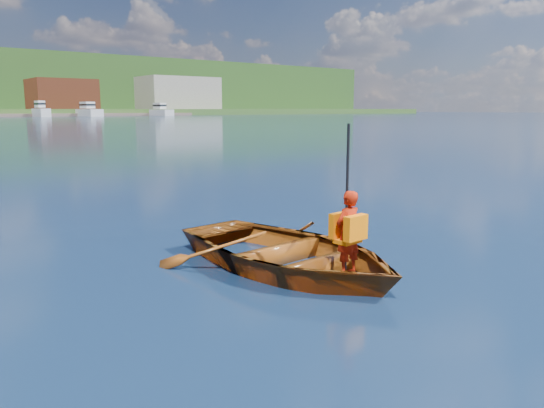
# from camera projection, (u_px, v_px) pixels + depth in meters

# --- Properties ---
(ground) EXTENTS (600.00, 600.00, 0.00)m
(ground) POSITION_uv_depth(u_px,v_px,m) (311.00, 239.00, 8.59)
(ground) COLOR #0F203B
(ground) RESTS_ON ground
(rowboat) EXTENTS (2.81, 3.75, 0.74)m
(rowboat) POSITION_uv_depth(u_px,v_px,m) (287.00, 252.00, 7.00)
(rowboat) COLOR brown
(rowboat) RESTS_ON ground
(child_paddler) EXTENTS (0.39, 0.36, 1.82)m
(child_paddler) POSITION_uv_depth(u_px,v_px,m) (348.00, 231.00, 6.37)
(child_paddler) COLOR #A01906
(child_paddler) RESTS_ON ground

